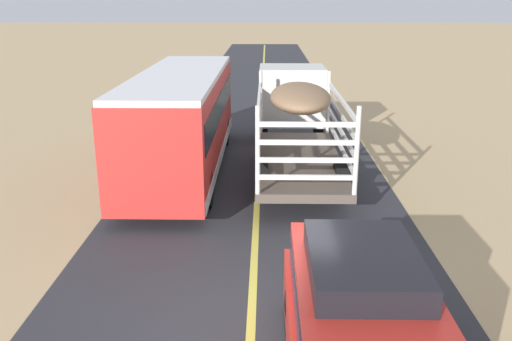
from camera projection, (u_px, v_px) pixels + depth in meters
The scene contains 6 objects.
ground_plane at pixel (250, 340), 8.98m from camera, with size 240.00×240.00×0.00m, color tan.
road_surface at pixel (250, 340), 8.98m from camera, with size 8.00×120.00×0.02m, color #2D2D33.
road_centre_line at pixel (250, 339), 8.98m from camera, with size 0.16×117.60×0.00m, color #D8CC4C.
suv_near at pixel (359, 326), 7.39m from camera, with size 1.90×4.62×2.29m.
livestock_truck at pixel (294, 106), 19.05m from camera, with size 2.53×9.70×3.02m.
bus at pixel (182, 119), 17.28m from camera, with size 2.54×10.00×3.21m.
Camera 1 is at (0.24, -7.68, 5.45)m, focal length 37.78 mm.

